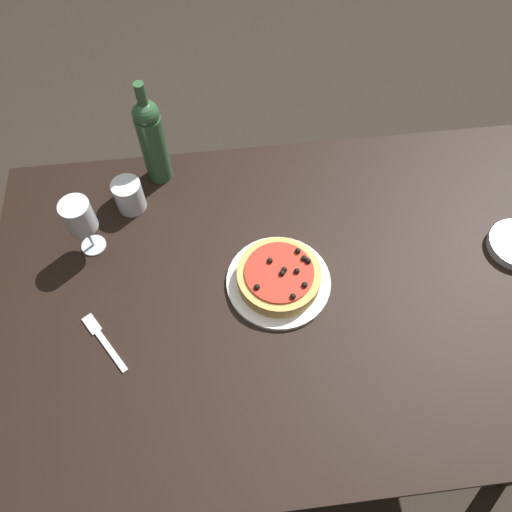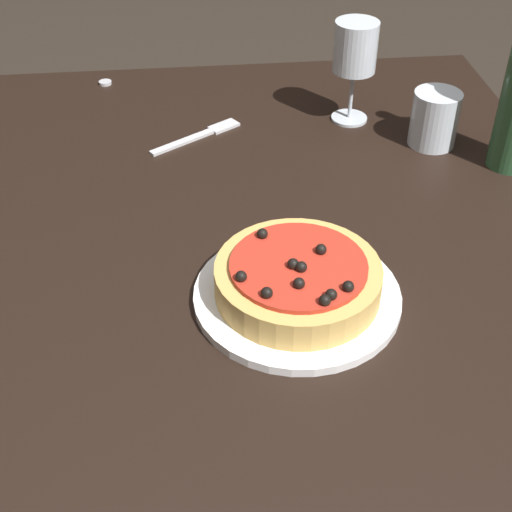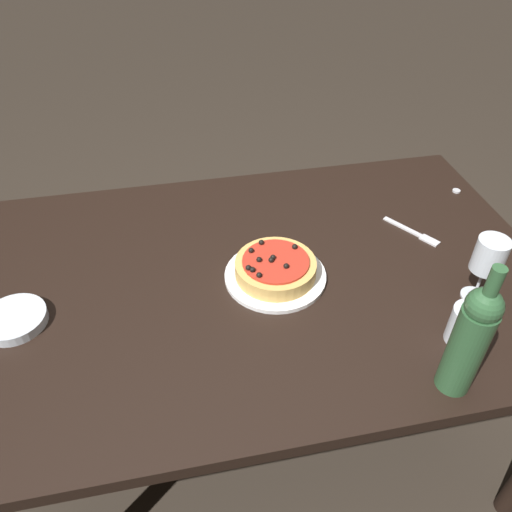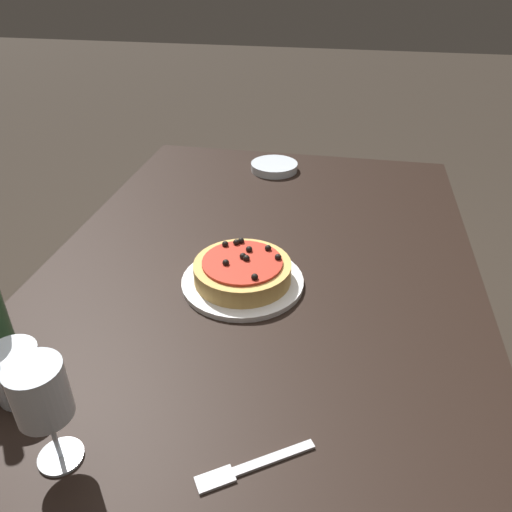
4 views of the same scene
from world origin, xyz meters
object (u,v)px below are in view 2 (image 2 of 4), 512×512
at_px(dining_table, 280,363).
at_px(fork, 201,135).
at_px(dinner_plate, 297,296).
at_px(water_cup, 435,119).
at_px(bottle_cap, 105,83).
at_px(pizza, 298,279).
at_px(wine_glass, 355,50).

distance_m(dining_table, fork, 0.47).
xyz_separation_m(dinner_plate, fork, (-0.43, -0.10, -0.00)).
bearing_deg(dining_table, water_cup, 142.35).
xyz_separation_m(dinner_plate, bottle_cap, (-0.65, -0.27, -0.00)).
distance_m(pizza, water_cup, 0.46).
bearing_deg(wine_glass, pizza, -19.50).
height_order(dinner_plate, wine_glass, wine_glass).
height_order(dining_table, fork, fork).
bearing_deg(wine_glass, bottle_cap, -113.55).
distance_m(dining_table, wine_glass, 0.56).
distance_m(fork, bottle_cap, 0.28).
height_order(dining_table, wine_glass, wine_glass).
relative_size(water_cup, bottle_cap, 3.81).
bearing_deg(water_cup, dining_table, -37.65).
bearing_deg(pizza, water_cup, 142.19).
height_order(pizza, water_cup, water_cup).
relative_size(pizza, wine_glass, 1.16).
bearing_deg(water_cup, fork, -99.64).
relative_size(water_cup, fork, 0.58).
height_order(pizza, bottle_cap, pizza).
relative_size(wine_glass, bottle_cap, 7.30).
relative_size(dining_table, pizza, 7.31).
bearing_deg(water_cup, pizza, -37.81).
bearing_deg(water_cup, wine_glass, -129.65).
bearing_deg(water_cup, dinner_plate, -37.83).
xyz_separation_m(dining_table, pizza, (-0.03, 0.02, 0.11)).
bearing_deg(fork, water_cup, -42.88).
distance_m(dinner_plate, wine_glass, 0.50).
relative_size(dining_table, wine_glass, 8.51).
xyz_separation_m(pizza, wine_glass, (-0.46, 0.16, 0.09)).
distance_m(dining_table, water_cup, 0.51).
xyz_separation_m(dinner_plate, wine_glass, (-0.46, 0.16, 0.12)).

